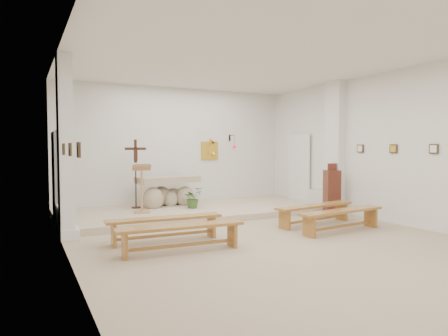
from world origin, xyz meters
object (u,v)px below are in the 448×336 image
bench_right_front (315,210)px  bench_right_second (342,215)px  altar (167,193)px  bench_left_second (181,232)px  lectern (142,188)px  donation_pedestal (332,192)px  bench_left_front (165,223)px  crucifix_stand (136,169)px

bench_right_front → bench_right_second: (-0.00, -0.85, 0.00)m
altar → bench_left_second: 4.36m
altar → lectern: (-0.93, -0.82, 0.27)m
bench_right_front → bench_right_second: bearing=-97.9°
donation_pedestal → bench_right_second: 2.23m
donation_pedestal → bench_right_front: donation_pedestal is taller
donation_pedestal → bench_right_front: (-1.33, -0.93, -0.24)m
altar → bench_right_second: 4.80m
bench_left_front → altar: bearing=73.3°
lectern → crucifix_stand: crucifix_stand is taller
bench_left_front → bench_right_second: same height
donation_pedestal → crucifix_stand: bearing=171.4°
bench_right_second → lectern: bearing=128.4°
bench_right_front → bench_left_second: same height
altar → bench_left_front: 3.54m
lectern → bench_left_second: (-0.26, -3.36, -0.41)m
altar → bench_left_front: (-1.19, -3.34, -0.15)m
crucifix_stand → donation_pedestal: size_ratio=1.35×
crucifix_stand → lectern: bearing=-85.8°
lectern → donation_pedestal: size_ratio=0.92×
bench_left_front → bench_left_second: 0.85m
altar → donation_pedestal: bearing=-41.0°
bench_right_front → bench_left_front: bearing=172.1°
bench_left_front → bench_right_front: size_ratio=0.99×
donation_pedestal → bench_left_second: donation_pedestal is taller
crucifix_stand → donation_pedestal: (4.55, -2.38, -0.61)m
lectern → bench_right_second: bearing=-33.7°
crucifix_stand → bench_right_second: bearing=-43.8°
altar → crucifix_stand: crucifix_stand is taller
lectern → bench_left_second: 3.40m
donation_pedestal → bench_right_front: size_ratio=0.61×
bench_left_front → bench_right_front: 3.54m
crucifix_stand → bench_right_front: crucifix_stand is taller
bench_right_front → bench_left_second: bearing=-174.4°
bench_right_second → bench_left_second: bearing=174.1°
lectern → bench_right_front: (3.28, -2.51, -0.41)m
bench_right_front → bench_left_second: size_ratio=1.00×
donation_pedestal → bench_left_front: (-4.87, -0.93, -0.24)m
altar → bench_left_second: size_ratio=0.82×
crucifix_stand → bench_left_second: (-0.32, -4.16, -0.85)m
bench_right_front → bench_right_second: same height
lectern → crucifix_stand: bearing=97.8°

